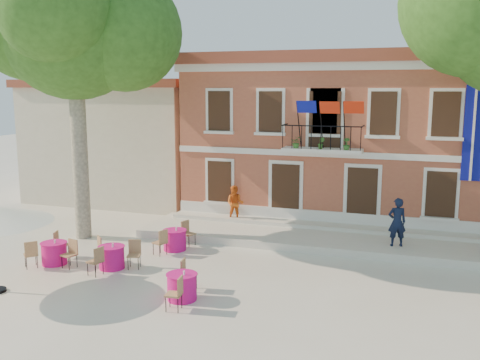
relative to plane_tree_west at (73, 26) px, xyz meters
name	(u,v)px	position (x,y,z in m)	size (l,w,h in m)	color
ground	(230,272)	(7.01, -2.03, -8.30)	(90.00, 90.00, 0.00)	beige
main_building	(339,134)	(9.01, 7.96, -4.52)	(13.50, 9.59, 7.50)	#AC5B3E
neighbor_west	(137,137)	(-2.49, 8.97, -5.08)	(9.40, 9.40, 6.40)	beige
terrace	(315,238)	(9.01, 2.37, -8.15)	(14.00, 3.40, 0.30)	silver
plane_tree_west	(73,26)	(0.00, 0.00, 0.00)	(5.71, 5.71, 11.22)	#A59E84
pedestrian_navy	(397,222)	(12.10, 1.74, -7.11)	(0.65, 0.43, 1.79)	black
pedestrian_orange	(235,204)	(5.35, 3.33, -7.22)	(0.76, 0.59, 1.56)	orange
cafe_table_0	(54,252)	(1.04, -3.20, -7.87)	(1.79, 1.83, 0.95)	#E0157F
cafe_table_1	(112,256)	(3.15, -2.95, -7.87)	(1.83, 1.78, 0.95)	#E0157F
cafe_table_3	(175,239)	(4.25, -0.39, -7.88)	(1.05, 1.95, 0.95)	#E0157F
cafe_table_4	(182,286)	(6.51, -4.66, -7.88)	(0.90, 1.96, 0.95)	#E0157F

